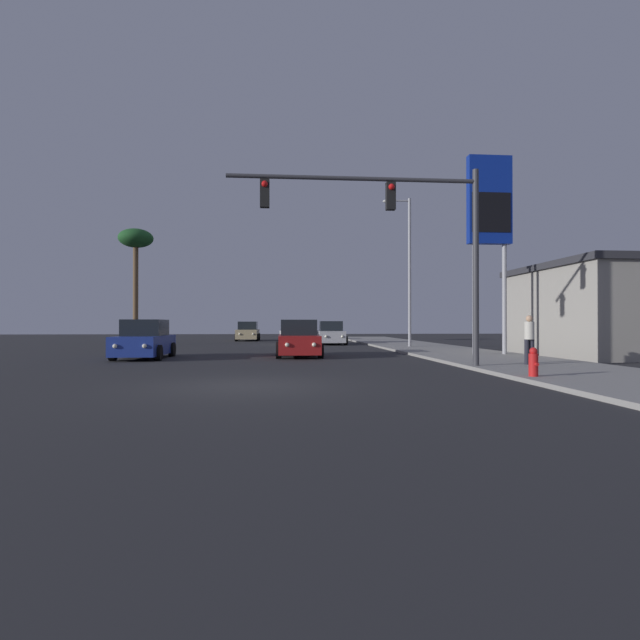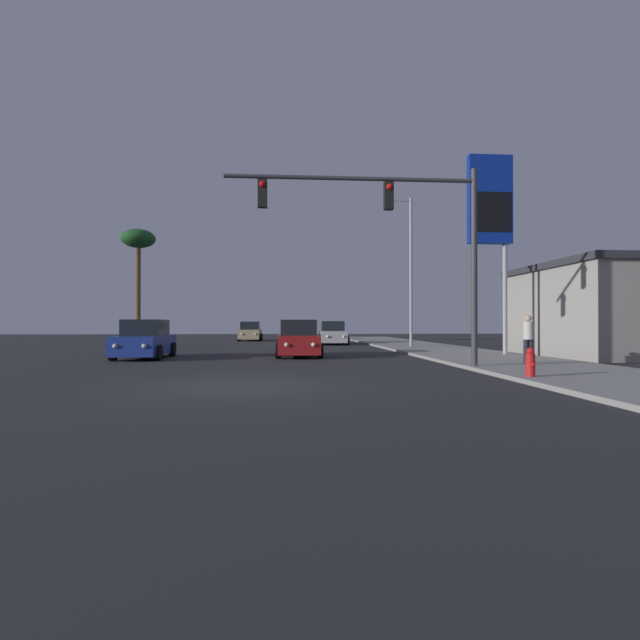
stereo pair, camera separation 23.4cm
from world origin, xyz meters
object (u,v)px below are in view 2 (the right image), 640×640
pedestrian_on_sidewalk (528,338)px  street_lamp (409,264)px  car_tan (250,332)px  gas_station_sign (490,211)px  palm_tree_mid (138,245)px  car_white (295,334)px  car_silver (333,334)px  fire_hydrant (530,363)px  traffic_light_mast (402,224)px  car_blue (145,341)px  car_red (298,340)px  car_grey (293,332)px

pedestrian_on_sidewalk → street_lamp: bearing=92.8°
car_tan → pedestrian_on_sidewalk: pedestrian_on_sidewalk is taller
gas_station_sign → palm_tree_mid: size_ratio=1.10×
car_white → gas_station_sign: 17.62m
street_lamp → palm_tree_mid: bearing=160.1°
car_white → car_silver: size_ratio=1.00×
car_tan → fire_hydrant: 32.95m
traffic_light_mast → pedestrian_on_sidewalk: 5.78m
car_blue → traffic_light_mast: 12.25m
car_red → pedestrian_on_sidewalk: size_ratio=2.59×
palm_tree_mid → car_tan: bearing=47.3°
car_silver → fire_hydrant: size_ratio=5.71×
car_tan → car_grey: size_ratio=1.00×
car_red → car_blue: 6.72m
car_tan → gas_station_sign: bearing=119.8°
car_blue → pedestrian_on_sidewalk: bearing=158.0°
pedestrian_on_sidewalk → car_silver: bearing=103.5°
car_grey → palm_tree_mid: bearing=35.0°
traffic_light_mast → street_lamp: street_lamp is taller
street_lamp → gas_station_sign: bearing=-77.6°
car_tan → pedestrian_on_sidewalk: 30.07m
street_lamp → fire_hydrant: size_ratio=11.84×
palm_tree_mid → car_blue: bearing=-73.1°
car_silver → fire_hydrant: car_silver is taller
car_blue → car_silver: same height
car_blue → fire_hydrant: bearing=142.9°
car_red → fire_hydrant: bearing=119.9°
car_tan → street_lamp: (10.48, -14.49, 4.36)m
car_blue → car_grey: (6.87, 21.74, 0.00)m
gas_station_sign → car_blue: bearing=179.2°
traffic_light_mast → car_tan: bearing=103.5°
car_red → gas_station_sign: bearing=174.3°
fire_hydrant → pedestrian_on_sidewalk: size_ratio=0.46×
car_grey → traffic_light_mast: (2.98, -27.82, 4.02)m
car_tan → car_blue: bearing=83.1°
car_red → car_grey: same height
car_red → car_grey: size_ratio=1.00×
car_white → car_red: size_ratio=1.00×
car_tan → street_lamp: size_ratio=0.48×
car_red → car_grey: (0.20, 21.02, 0.00)m
car_silver → palm_tree_mid: palm_tree_mid is taller
car_red → car_grey: 21.02m
car_white → car_tan: (-3.72, 8.03, 0.00)m
fire_hydrant → gas_station_sign: bearing=72.8°
palm_tree_mid → car_grey: bearing=34.4°
car_red → traffic_light_mast: traffic_light_mast is taller
car_red → traffic_light_mast: bearing=115.5°
car_tan → palm_tree_mid: (-7.40, -8.01, 6.36)m
car_grey → pedestrian_on_sidewalk: (7.37, -27.56, 0.27)m
street_lamp → car_grey: bearing=115.4°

